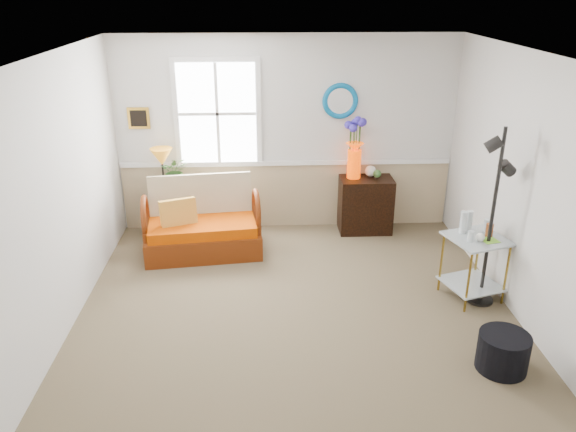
{
  "coord_description": "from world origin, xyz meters",
  "views": [
    {
      "loc": [
        -0.3,
        -4.8,
        3.18
      ],
      "look_at": [
        -0.07,
        0.48,
        0.97
      ],
      "focal_mm": 35.0,
      "sensor_mm": 36.0,
      "label": 1
    }
  ],
  "objects_px": {
    "loveseat": "(202,218)",
    "lamp_stand": "(168,210)",
    "cabinet": "(365,205)",
    "floor_lamp": "(492,219)",
    "side_table": "(473,268)",
    "ottoman": "(503,352)"
  },
  "relations": [
    {
      "from": "loveseat",
      "to": "lamp_stand",
      "type": "xyz_separation_m",
      "value": [
        -0.53,
        0.62,
        -0.13
      ]
    },
    {
      "from": "lamp_stand",
      "to": "cabinet",
      "type": "xyz_separation_m",
      "value": [
        2.69,
        -0.04,
        0.05
      ]
    },
    {
      "from": "cabinet",
      "to": "lamp_stand",
      "type": "bearing_deg",
      "value": 179.01
    },
    {
      "from": "lamp_stand",
      "to": "floor_lamp",
      "type": "distance_m",
      "value": 4.16
    },
    {
      "from": "loveseat",
      "to": "floor_lamp",
      "type": "xyz_separation_m",
      "value": [
        3.09,
        -1.33,
        0.49
      ]
    },
    {
      "from": "loveseat",
      "to": "side_table",
      "type": "relative_size",
      "value": 2.0
    },
    {
      "from": "lamp_stand",
      "to": "side_table",
      "type": "height_order",
      "value": "side_table"
    },
    {
      "from": "lamp_stand",
      "to": "cabinet",
      "type": "bearing_deg",
      "value": -0.85
    },
    {
      "from": "loveseat",
      "to": "lamp_stand",
      "type": "relative_size",
      "value": 2.15
    },
    {
      "from": "cabinet",
      "to": "ottoman",
      "type": "height_order",
      "value": "cabinet"
    },
    {
      "from": "ottoman",
      "to": "loveseat",
      "type": "bearing_deg",
      "value": 139.19
    },
    {
      "from": "lamp_stand",
      "to": "cabinet",
      "type": "relative_size",
      "value": 0.87
    },
    {
      "from": "cabinet",
      "to": "floor_lamp",
      "type": "height_order",
      "value": "floor_lamp"
    },
    {
      "from": "lamp_stand",
      "to": "floor_lamp",
      "type": "height_order",
      "value": "floor_lamp"
    },
    {
      "from": "lamp_stand",
      "to": "floor_lamp",
      "type": "relative_size",
      "value": 0.34
    },
    {
      "from": "lamp_stand",
      "to": "side_table",
      "type": "distance_m",
      "value": 4.0
    },
    {
      "from": "side_table",
      "to": "floor_lamp",
      "type": "height_order",
      "value": "floor_lamp"
    },
    {
      "from": "loveseat",
      "to": "ottoman",
      "type": "relative_size",
      "value": 3.17
    },
    {
      "from": "cabinet",
      "to": "floor_lamp",
      "type": "relative_size",
      "value": 0.39
    },
    {
      "from": "cabinet",
      "to": "side_table",
      "type": "relative_size",
      "value": 1.06
    },
    {
      "from": "loveseat",
      "to": "floor_lamp",
      "type": "distance_m",
      "value": 3.4
    },
    {
      "from": "loveseat",
      "to": "ottoman",
      "type": "xyz_separation_m",
      "value": [
        2.86,
        -2.47,
        -0.29
      ]
    }
  ]
}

